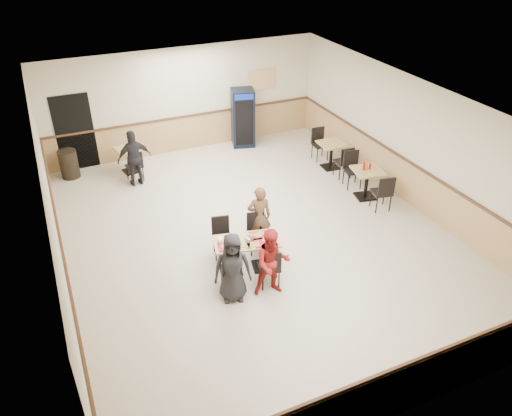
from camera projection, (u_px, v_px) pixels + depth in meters
name	position (u px, v px, depth m)	size (l,w,h in m)	color
ground	(257.00, 235.00, 11.09)	(10.00, 10.00, 0.00)	beige
room_shell	(278.00, 152.00, 13.39)	(10.00, 10.00, 10.00)	silver
main_table	(247.00, 250.00, 9.83)	(1.40, 0.91, 0.69)	black
main_chairs	(245.00, 251.00, 9.83)	(1.44, 1.72, 0.88)	black
diner_woman_left	(233.00, 268.00, 8.98)	(0.68, 0.44, 1.40)	black
diner_woman_right	(272.00, 263.00, 9.11)	(0.67, 0.53, 1.39)	maroon
diner_man_opposite	(259.00, 217.00, 10.43)	(0.51, 0.34, 1.40)	brown
lone_diner	(135.00, 158.00, 12.70)	(0.88, 0.36, 1.49)	black
tabletop_clutter	(247.00, 241.00, 9.65)	(1.15, 0.64, 0.12)	red
side_table_near	(367.00, 179.00, 12.25)	(0.83, 0.83, 0.76)	black
side_table_near_chair_south	(382.00, 191.00, 11.79)	(0.44, 0.44, 0.96)	black
side_table_near_chair_north	(353.00, 170.00, 12.73)	(0.44, 0.44, 0.96)	black
side_table_far	(331.00, 152.00, 13.65)	(0.72, 0.72, 0.73)	black
side_table_far_chair_south	(343.00, 161.00, 13.20)	(0.43, 0.43, 0.93)	black
side_table_far_chair_north	(320.00, 144.00, 14.12)	(0.43, 0.43, 0.93)	black
condiment_caddy	(366.00, 166.00, 12.10)	(0.23, 0.06, 0.20)	#A30B0F
back_table	(130.00, 156.00, 13.46)	(0.76, 0.76, 0.69)	black
back_table_chair_lone	(134.00, 165.00, 13.04)	(0.41, 0.41, 0.88)	black
pepsi_cooler	(243.00, 118.00, 14.78)	(0.79, 0.79, 1.71)	black
trash_bin	(69.00, 164.00, 13.24)	(0.48, 0.48, 0.76)	black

